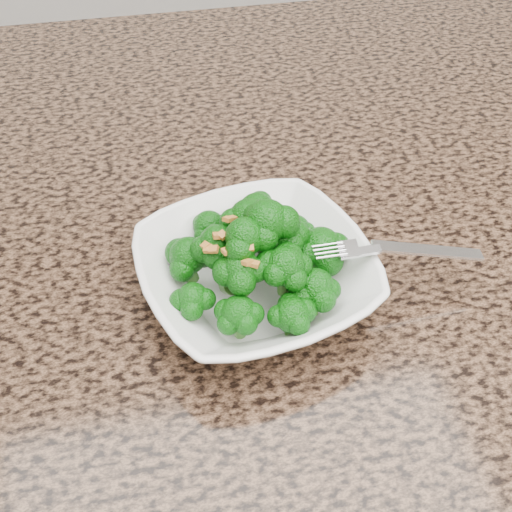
{
  "coord_description": "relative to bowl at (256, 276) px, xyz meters",
  "views": [
    {
      "loc": [
        -0.14,
        -0.19,
        1.34
      ],
      "look_at": [
        -0.07,
        0.2,
        0.95
      ],
      "focal_mm": 45.0,
      "sensor_mm": 36.0,
      "label": 1
    }
  ],
  "objects": [
    {
      "name": "fork",
      "position": [
        0.1,
        -0.02,
        0.03
      ],
      "size": [
        0.17,
        0.04,
        0.01
      ],
      "primitive_type": null,
      "rotation": [
        0.0,
        0.0,
        -0.09
      ],
      "color": "silver",
      "rests_on": "bowl"
    },
    {
      "name": "granite_counter",
      "position": [
        0.07,
        0.1,
        -0.04
      ],
      "size": [
        1.64,
        1.04,
        0.03
      ],
      "primitive_type": "cube",
      "color": "brown",
      "rests_on": "cabinet"
    },
    {
      "name": "garlic_topping",
      "position": [
        0.0,
        0.0,
        0.09
      ],
      "size": [
        0.11,
        0.11,
        0.01
      ],
      "primitive_type": null,
      "color": "#BC792D",
      "rests_on": "broccoli_pile"
    },
    {
      "name": "cabinet",
      "position": [
        0.07,
        0.1,
        -0.49
      ],
      "size": [
        1.55,
        0.95,
        0.87
      ],
      "primitive_type": "cube",
      "color": "#382517",
      "rests_on": "ground"
    },
    {
      "name": "bowl",
      "position": [
        0.0,
        0.0,
        0.0
      ],
      "size": [
        0.25,
        0.25,
        0.05
      ],
      "primitive_type": "imported",
      "rotation": [
        0.0,
        0.0,
        0.23
      ],
      "color": "white",
      "rests_on": "granite_counter"
    },
    {
      "name": "broccoli_pile",
      "position": [
        0.0,
        0.0,
        0.06
      ],
      "size": [
        0.18,
        0.18,
        0.06
      ],
      "primitive_type": null,
      "color": "#0C570A",
      "rests_on": "bowl"
    }
  ]
}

